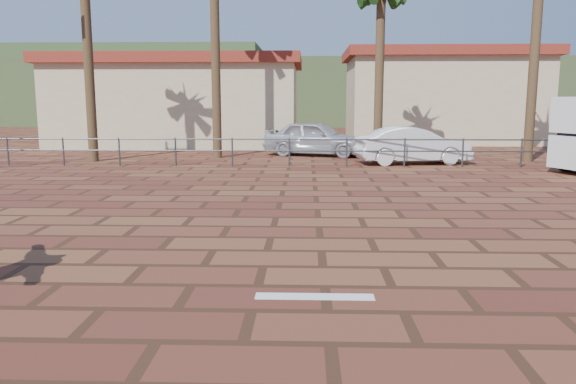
% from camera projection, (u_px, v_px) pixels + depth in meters
% --- Properties ---
extents(ground, '(120.00, 120.00, 0.00)m').
position_uv_depth(ground, '(263.00, 266.00, 7.81)').
color(ground, brown).
rests_on(ground, ground).
extents(paint_stripe, '(1.40, 0.22, 0.01)m').
position_uv_depth(paint_stripe, '(315.00, 297.00, 6.60)').
color(paint_stripe, white).
rests_on(paint_stripe, ground).
extents(guardrail, '(24.06, 0.06, 1.00)m').
position_uv_depth(guardrail, '(289.00, 147.00, 19.53)').
color(guardrail, '#47494F').
rests_on(guardrail, ground).
extents(building_west, '(12.60, 7.60, 4.50)m').
position_uv_depth(building_west, '(181.00, 101.00, 29.33)').
color(building_west, beige).
rests_on(building_west, ground).
extents(building_east, '(10.60, 6.60, 5.00)m').
position_uv_depth(building_east, '(441.00, 96.00, 30.81)').
color(building_east, beige).
rests_on(building_east, ground).
extents(hill_front, '(70.00, 18.00, 6.00)m').
position_uv_depth(hill_front, '(301.00, 93.00, 56.64)').
color(hill_front, '#384C28').
rests_on(hill_front, ground).
extents(hill_back, '(35.00, 14.00, 8.00)m').
position_uv_depth(hill_back, '(106.00, 85.00, 63.11)').
color(hill_back, '#384C28').
rests_on(hill_back, ground).
extents(car_silver, '(4.62, 2.94, 1.46)m').
position_uv_depth(car_silver, '(316.00, 138.00, 23.44)').
color(car_silver, '#ACAEB3').
rests_on(car_silver, ground).
extents(car_white, '(4.26, 2.07, 1.34)m').
position_uv_depth(car_white, '(413.00, 145.00, 20.38)').
color(car_white, white).
rests_on(car_white, ground).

